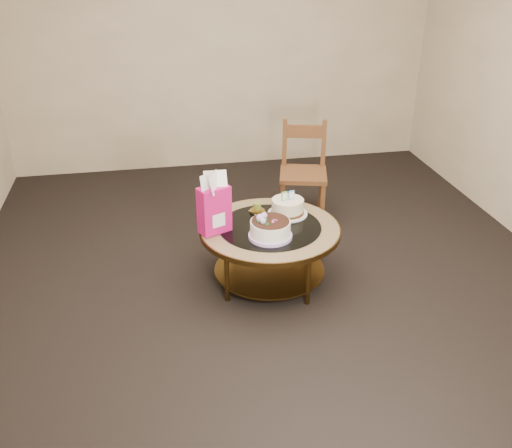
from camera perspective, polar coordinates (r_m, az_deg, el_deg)
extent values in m
plane|color=black|center=(4.32, 1.33, -5.63)|extent=(5.00, 5.00, 0.00)
cube|color=beige|center=(6.19, -3.55, 17.41)|extent=(4.50, 0.02, 2.60)
cube|color=beige|center=(1.67, 20.38, -13.37)|extent=(4.50, 0.02, 2.60)
cylinder|color=brown|center=(4.46, 5.19, -1.52)|extent=(0.04, 0.04, 0.42)
cylinder|color=brown|center=(4.48, -2.06, -1.26)|extent=(0.04, 0.04, 0.42)
cylinder|color=brown|center=(3.99, -2.93, -5.11)|extent=(0.04, 0.04, 0.42)
cylinder|color=brown|center=(3.97, 5.24, -5.42)|extent=(0.04, 0.04, 0.42)
cylinder|color=brown|center=(4.27, 1.34, -4.50)|extent=(0.82, 0.82, 0.02)
cylinder|color=brown|center=(4.11, 1.39, -0.55)|extent=(1.02, 1.02, 0.04)
cylinder|color=#A3845A|center=(4.10, 1.40, -0.37)|extent=(1.00, 1.00, 0.01)
cylinder|color=black|center=(4.10, 1.40, -0.28)|extent=(0.74, 0.74, 0.01)
cylinder|color=#BFA2E5|center=(3.94, 1.44, -1.18)|extent=(0.30, 0.30, 0.02)
cylinder|color=white|center=(3.92, 1.44, -0.54)|extent=(0.28, 0.28, 0.12)
cylinder|color=black|center=(3.89, 1.46, 0.31)|extent=(0.26, 0.26, 0.01)
sphere|color=#BFA2E5|center=(3.88, 0.43, 0.62)|extent=(0.06, 0.06, 0.06)
sphere|color=#BFA2E5|center=(3.92, 0.81, 0.84)|extent=(0.05, 0.05, 0.05)
sphere|color=#BFA2E5|center=(3.85, 0.69, 0.30)|extent=(0.04, 0.04, 0.04)
cone|color=#207830|center=(3.89, 1.02, 0.45)|extent=(0.04, 0.04, 0.03)
cone|color=#207830|center=(3.86, 0.21, 0.24)|extent=(0.04, 0.04, 0.03)
cone|color=#207830|center=(3.94, 0.88, 0.83)|extent=(0.03, 0.03, 0.03)
cone|color=#207830|center=(3.84, 1.17, 0.07)|extent=(0.04, 0.04, 0.03)
cylinder|color=white|center=(4.27, 3.17, 1.05)|extent=(0.30, 0.30, 0.01)
cylinder|color=#452713|center=(4.26, 3.17, 1.24)|extent=(0.24, 0.24, 0.02)
cylinder|color=beige|center=(4.24, 3.19, 1.91)|extent=(0.24, 0.24, 0.09)
cube|color=green|center=(4.20, 2.87, 2.81)|extent=(0.05, 0.02, 0.07)
cube|color=white|center=(4.20, 2.87, 2.81)|extent=(0.04, 0.02, 0.05)
cube|color=#4091DA|center=(4.22, 3.56, 2.93)|extent=(0.05, 0.02, 0.07)
cube|color=white|center=(4.22, 3.56, 2.93)|extent=(0.04, 0.02, 0.05)
cube|color=#D61460|center=(3.96, -4.20, 1.45)|extent=(0.25, 0.20, 0.34)
cube|color=white|center=(3.99, -4.17, 0.68)|extent=(0.14, 0.15, 0.10)
cube|color=#F1E063|center=(4.30, 0.13, 1.24)|extent=(0.12, 0.12, 0.01)
cylinder|color=#BA823A|center=(4.29, 0.13, 1.36)|extent=(0.11, 0.11, 0.01)
cylinder|color=olive|center=(4.28, 0.13, 1.77)|extent=(0.06, 0.06, 0.06)
cylinder|color=black|center=(4.27, 0.13, 2.17)|extent=(0.00, 0.00, 0.01)
cube|color=brown|center=(5.06, 4.75, 4.96)|extent=(0.50, 0.50, 0.04)
cube|color=brown|center=(4.99, 2.67, 1.95)|extent=(0.05, 0.05, 0.44)
cube|color=brown|center=(5.00, 6.66, 1.83)|extent=(0.05, 0.05, 0.44)
cube|color=brown|center=(5.31, 2.76, 3.55)|extent=(0.05, 0.05, 0.44)
cube|color=brown|center=(5.32, 6.53, 3.43)|extent=(0.05, 0.05, 0.44)
cube|color=brown|center=(5.15, 2.87, 8.04)|extent=(0.05, 0.05, 0.45)
cube|color=brown|center=(5.16, 6.78, 7.91)|extent=(0.05, 0.05, 0.45)
cube|color=brown|center=(5.11, 4.88, 9.21)|extent=(0.34, 0.12, 0.12)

